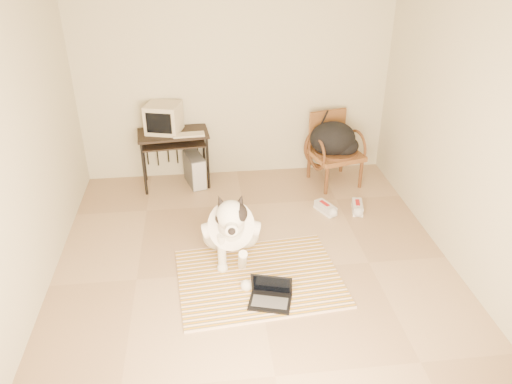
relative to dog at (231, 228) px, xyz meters
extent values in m
plane|color=#A08262|center=(0.22, -0.26, -0.36)|extent=(4.50, 4.50, 0.00)
plane|color=#C0B89D|center=(0.22, 1.99, 0.99)|extent=(4.50, 0.00, 4.50)
plane|color=#C0B89D|center=(0.22, -2.51, 0.99)|extent=(4.50, 0.00, 4.50)
plane|color=#C0B89D|center=(-1.78, -0.26, 0.99)|extent=(0.00, 4.50, 4.50)
plane|color=#C0B89D|center=(2.22, -0.26, 0.99)|extent=(0.00, 4.50, 4.50)
cube|color=#BA7918|center=(0.28, -0.86, -0.35)|extent=(1.57, 0.37, 0.02)
cube|color=#3B7136|center=(0.26, -0.63, -0.35)|extent=(1.57, 0.37, 0.02)
cube|color=#5D3877|center=(0.24, -0.39, -0.35)|extent=(1.57, 0.37, 0.02)
cube|color=#B88034|center=(0.22, -0.15, -0.35)|extent=(1.57, 0.37, 0.02)
cube|color=beige|center=(0.20, 0.09, -0.35)|extent=(1.57, 0.37, 0.02)
sphere|color=silver|center=(-0.14, 0.19, -0.21)|extent=(0.31, 0.31, 0.31)
sphere|color=silver|center=(0.15, 0.18, -0.21)|extent=(0.31, 0.31, 0.31)
ellipsoid|color=silver|center=(0.01, 0.18, -0.18)|extent=(0.38, 0.35, 0.31)
ellipsoid|color=silver|center=(0.00, -0.01, 0.03)|extent=(0.41, 0.72, 0.67)
cylinder|color=white|center=(0.00, 0.00, 0.03)|extent=(0.48, 0.62, 0.61)
sphere|color=silver|center=(-0.01, -0.21, 0.18)|extent=(0.26, 0.26, 0.26)
sphere|color=silver|center=(-0.02, -0.30, 0.34)|extent=(0.28, 0.28, 0.28)
ellipsoid|color=black|center=(0.03, -0.31, 0.36)|extent=(0.22, 0.25, 0.21)
cylinder|color=silver|center=(-0.02, -0.43, 0.29)|extent=(0.12, 0.15, 0.12)
sphere|color=black|center=(-0.02, -0.51, 0.29)|extent=(0.07, 0.07, 0.07)
cone|color=black|center=(-0.10, -0.24, 0.45)|extent=(0.14, 0.15, 0.18)
cone|color=black|center=(0.08, -0.25, 0.45)|extent=(0.14, 0.14, 0.18)
torus|color=silver|center=(-0.01, -0.22, 0.23)|extent=(0.26, 0.14, 0.23)
cylinder|color=silver|center=(-0.11, -0.21, -0.13)|extent=(0.09, 0.13, 0.43)
cylinder|color=silver|center=(0.08, -0.35, -0.16)|extent=(0.10, 0.38, 0.43)
sphere|color=silver|center=(-0.11, -0.24, -0.31)|extent=(0.11, 0.11, 0.11)
sphere|color=silver|center=(0.10, -0.54, -0.30)|extent=(0.11, 0.11, 0.11)
cone|color=black|center=(0.00, 0.45, -0.31)|extent=(0.19, 0.43, 0.11)
cube|color=black|center=(0.29, -0.77, -0.33)|extent=(0.44, 0.36, 0.02)
cube|color=#474749|center=(0.29, -0.78, -0.32)|extent=(0.35, 0.24, 0.00)
cube|color=black|center=(0.32, -0.68, -0.20)|extent=(0.39, 0.19, 0.25)
cube|color=black|center=(0.31, -0.69, -0.20)|extent=(0.34, 0.16, 0.22)
cube|color=black|center=(-0.60, 1.71, 0.36)|extent=(0.92, 0.57, 0.03)
cube|color=black|center=(-0.60, 1.66, 0.24)|extent=(0.81, 0.46, 0.02)
cylinder|color=black|center=(-0.98, 1.47, -0.01)|extent=(0.04, 0.04, 0.70)
cylinder|color=black|center=(-1.02, 1.88, -0.01)|extent=(0.04, 0.04, 0.70)
cylinder|color=black|center=(-0.19, 1.55, -0.01)|extent=(0.04, 0.04, 0.70)
cylinder|color=black|center=(-0.22, 1.95, -0.01)|extent=(0.04, 0.04, 0.70)
cube|color=#B8AB90|center=(-0.70, 1.76, 0.55)|extent=(0.49, 0.48, 0.36)
cube|color=black|center=(-0.75, 1.58, 0.55)|extent=(0.31, 0.10, 0.25)
cube|color=#B8AB90|center=(-0.40, 1.58, 0.38)|extent=(0.40, 0.17, 0.03)
cube|color=#474749|center=(-0.36, 1.69, -0.15)|extent=(0.30, 0.47, 0.42)
cube|color=silver|center=(-0.30, 1.47, -0.15)|extent=(0.17, 0.06, 0.39)
cube|color=brown|center=(1.47, 1.52, 0.05)|extent=(0.73, 0.71, 0.06)
cylinder|color=#3B2010|center=(1.47, 1.52, 0.09)|extent=(0.56, 0.56, 0.04)
cube|color=brown|center=(1.41, 1.78, 0.33)|extent=(0.51, 0.17, 0.46)
cylinder|color=#3B2010|center=(1.29, 1.21, -0.17)|extent=(0.05, 0.05, 0.37)
cylinder|color=#3B2010|center=(1.17, 1.70, -0.17)|extent=(0.05, 0.05, 0.37)
cylinder|color=#3B2010|center=(1.78, 1.34, -0.17)|extent=(0.05, 0.05, 0.37)
cylinder|color=#3B2010|center=(1.65, 1.82, -0.17)|extent=(0.05, 0.05, 0.37)
ellipsoid|color=black|center=(1.41, 1.51, 0.28)|extent=(0.59, 0.48, 0.43)
ellipsoid|color=black|center=(1.56, 1.46, 0.19)|extent=(0.36, 0.30, 0.25)
cube|color=silver|center=(1.18, 0.78, -0.35)|extent=(0.24, 0.33, 0.03)
cube|color=#9D9CA2|center=(1.18, 0.78, -0.30)|extent=(0.23, 0.32, 0.10)
cube|color=#A31518|center=(1.18, 0.78, -0.26)|extent=(0.11, 0.16, 0.02)
cube|color=silver|center=(1.57, 0.76, -0.35)|extent=(0.18, 0.32, 0.03)
cube|color=#9D9CA2|center=(1.57, 0.76, -0.30)|extent=(0.17, 0.31, 0.09)
cube|color=#A31518|center=(1.57, 0.76, -0.26)|extent=(0.08, 0.16, 0.02)
camera|label=1|loc=(-0.24, -4.23, 2.75)|focal=35.00mm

